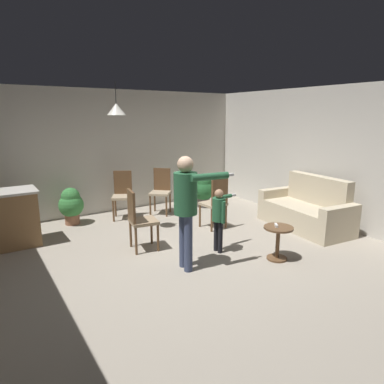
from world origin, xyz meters
The scene contains 15 objects.
ground centered at (0.00, 0.00, 0.00)m, with size 7.68×7.68×0.00m, color #9E9384.
wall_back centered at (0.00, 3.20, 1.35)m, with size 6.40×0.10×2.70m, color beige.
wall_right centered at (3.20, 0.00, 1.35)m, with size 0.10×6.40×2.70m, color beige.
couch_floral centered at (2.64, -0.04, 0.33)m, with size 1.05×1.89×1.00m.
side_table_by_couch centered at (1.04, -0.78, 0.33)m, with size 0.44×0.44×0.52m.
person_adult centered at (-0.28, -0.28, 1.01)m, with size 0.77×0.54×1.62m.
person_child centered at (0.48, -0.04, 0.64)m, with size 0.55×0.30×1.03m.
dining_chair_by_counter centered at (0.75, 2.40, 0.55)m, with size 0.59×0.59×1.00m.
dining_chair_near_wall centered at (-0.09, 2.52, 0.55)m, with size 0.57×0.57×1.00m.
dining_chair_centre_back centered at (-0.55, 0.72, 0.55)m, with size 0.49×0.49×1.00m.
dining_chair_spare centered at (1.12, 0.89, 0.55)m, with size 0.44×0.44×1.00m.
potted_plant_corner centered at (1.85, 2.31, 0.43)m, with size 0.51×0.51×0.78m.
potted_plant_by_wall centered at (-1.12, 2.69, 0.41)m, with size 0.49×0.49×0.75m.
spare_remote_on_table centered at (1.02, -0.74, 0.54)m, with size 0.04×0.13×0.04m, color white.
ceiling_light_pendant centered at (-0.50, 1.60, 2.25)m, with size 0.32×0.32×0.55m.
Camera 1 is at (-2.67, -4.04, 2.15)m, focal length 31.40 mm.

